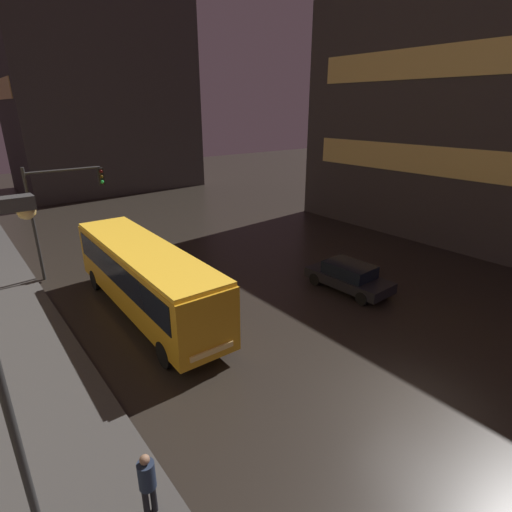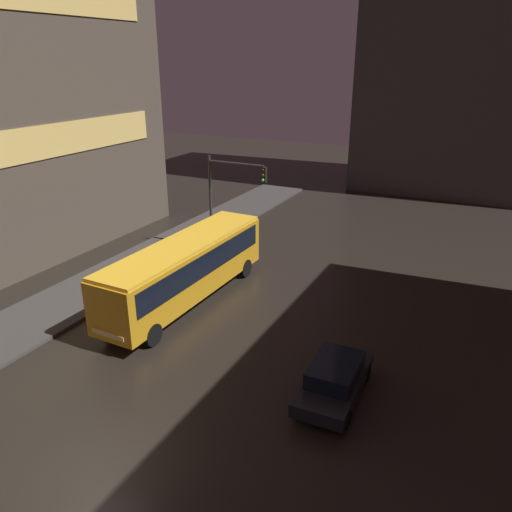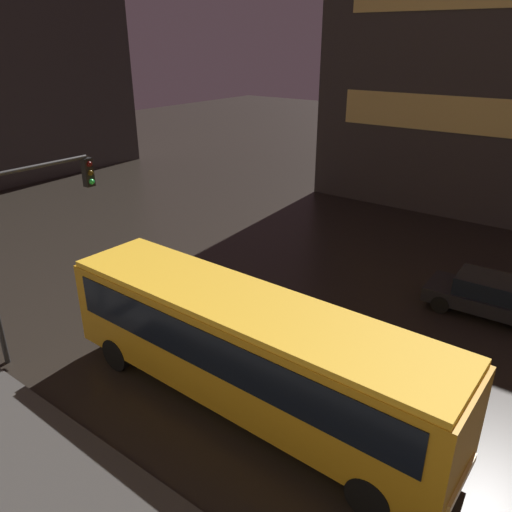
% 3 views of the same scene
% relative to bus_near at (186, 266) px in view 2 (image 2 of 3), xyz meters
% --- Properties ---
extents(ground_plane, '(120.00, 120.00, 0.00)m').
position_rel_bus_near_xyz_m(ground_plane, '(3.79, -10.58, -1.94)').
color(ground_plane, black).
extents(sidewalk_left, '(4.00, 48.00, 0.15)m').
position_rel_bus_near_xyz_m(sidewalk_left, '(-5.21, -0.58, -1.87)').
color(sidewalk_left, '#3D3A38').
rests_on(sidewalk_left, ground).
extents(building_far_backdrop, '(18.07, 12.00, 27.39)m').
position_rel_bus_near_xyz_m(building_far_backdrop, '(9.29, 31.42, 11.75)').
color(building_far_backdrop, '#383333').
rests_on(building_far_backdrop, ground).
extents(bus_near, '(2.62, 10.98, 3.15)m').
position_rel_bus_near_xyz_m(bus_near, '(0.00, 0.00, 0.00)').
color(bus_near, orange).
rests_on(bus_near, ground).
extents(car_taxi, '(2.01, 4.35, 1.40)m').
position_rel_bus_near_xyz_m(car_taxi, '(8.93, -3.86, -1.22)').
color(car_taxi, black).
rests_on(car_taxi, ground).
extents(traffic_light_main, '(3.88, 0.35, 5.91)m').
position_rel_bus_near_xyz_m(traffic_light_main, '(-1.43, 6.97, 2.12)').
color(traffic_light_main, '#2D2D2D').
rests_on(traffic_light_main, ground).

